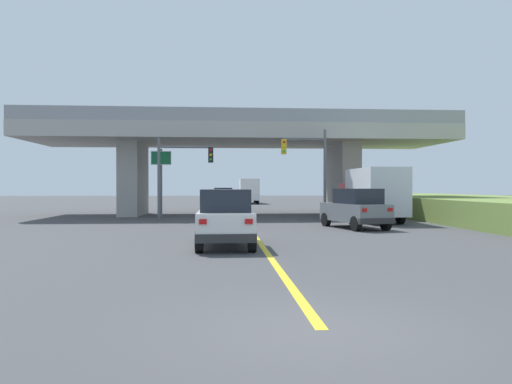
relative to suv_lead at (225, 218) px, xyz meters
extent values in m
plane|color=#424244|center=(1.31, 19.46, -1.01)|extent=(160.00, 160.00, 0.00)
cube|color=#A8A59E|center=(1.31, 19.46, 4.91)|extent=(30.61, 8.97, 1.09)
cube|color=#9A9891|center=(-6.59, 19.46, 1.68)|extent=(1.41, 5.38, 5.38)
cube|color=#9A9891|center=(9.21, 19.46, 1.68)|extent=(1.41, 5.38, 5.38)
cube|color=gray|center=(1.31, 15.12, 5.91)|extent=(30.61, 0.20, 0.90)
cube|color=gray|center=(1.31, 23.80, 5.91)|extent=(30.61, 0.20, 0.90)
cube|color=yellow|center=(1.31, 3.13, -1.01)|extent=(0.20, 26.72, 0.01)
cube|color=silver|center=(0.00, 0.12, -0.20)|extent=(1.89, 4.56, 0.90)
cube|color=#1E232D|center=(0.00, -0.23, 0.63)|extent=(1.67, 2.51, 0.76)
cube|color=#2D2D30|center=(0.00, -2.12, -0.51)|extent=(1.93, 0.20, 0.28)
cube|color=red|center=(-0.71, -2.19, 0.02)|extent=(0.24, 0.06, 0.16)
cube|color=red|center=(0.71, -2.19, 0.02)|extent=(0.24, 0.06, 0.16)
cylinder|color=black|center=(-0.85, 1.85, -0.65)|extent=(0.26, 0.72, 0.72)
cylinder|color=black|center=(0.85, 1.85, -0.65)|extent=(0.26, 0.72, 0.72)
cylinder|color=black|center=(-0.85, -1.62, -0.65)|extent=(0.26, 0.72, 0.72)
cylinder|color=black|center=(0.85, -1.62, -0.65)|extent=(0.26, 0.72, 0.72)
cube|color=slate|center=(6.65, 7.07, -0.20)|extent=(2.81, 4.57, 0.90)
cube|color=#1E232D|center=(6.73, 6.76, 0.63)|extent=(2.13, 2.66, 0.76)
cube|color=#2D2D30|center=(7.15, 5.05, -0.51)|extent=(1.87, 0.65, 0.28)
cube|color=red|center=(6.50, 4.82, 0.02)|extent=(0.25, 0.12, 0.16)
cube|color=red|center=(7.84, 5.15, 0.02)|extent=(0.25, 0.12, 0.16)
cylinder|color=black|center=(5.48, 8.40, -0.65)|extent=(0.43, 0.76, 0.72)
cylinder|color=black|center=(7.06, 8.79, -0.65)|extent=(0.43, 0.76, 0.72)
cylinder|color=black|center=(6.24, 5.34, -0.65)|extent=(0.43, 0.76, 0.72)
cylinder|color=black|center=(7.82, 5.74, -0.65)|extent=(0.43, 0.76, 0.72)
cube|color=red|center=(9.07, 14.73, 0.39)|extent=(2.20, 2.00, 1.90)
cube|color=silver|center=(9.07, 11.07, 0.81)|extent=(2.31, 5.33, 2.75)
cube|color=#B26619|center=(9.07, 11.07, 0.12)|extent=(2.33, 5.23, 0.24)
cylinder|color=black|center=(8.07, 14.73, -0.56)|extent=(0.30, 0.90, 0.90)
cylinder|color=black|center=(10.07, 14.73, -0.56)|extent=(0.30, 0.90, 0.90)
cylinder|color=black|center=(8.07, 9.73, -0.56)|extent=(0.30, 0.90, 0.90)
cylinder|color=black|center=(10.07, 9.73, -0.56)|extent=(0.30, 0.90, 0.90)
cube|color=maroon|center=(0.12, 30.44, -0.20)|extent=(1.94, 4.64, 0.90)
cube|color=#1E232D|center=(0.12, 30.10, 0.63)|extent=(1.71, 2.55, 0.76)
cube|color=#2D2D30|center=(0.12, 28.17, -0.51)|extent=(1.98, 0.20, 0.28)
cube|color=red|center=(-0.60, 28.10, 0.02)|extent=(0.24, 0.06, 0.16)
cube|color=red|center=(0.85, 28.10, 0.02)|extent=(0.24, 0.06, 0.16)
cylinder|color=black|center=(-0.75, 32.22, -0.65)|extent=(0.26, 0.72, 0.72)
cylinder|color=black|center=(0.99, 32.22, -0.65)|extent=(0.26, 0.72, 0.72)
cylinder|color=black|center=(-0.75, 28.67, -0.65)|extent=(0.26, 0.72, 0.72)
cylinder|color=black|center=(0.99, 28.67, -0.65)|extent=(0.26, 0.72, 0.72)
cylinder|color=#56595E|center=(6.63, 14.00, 1.91)|extent=(0.18, 0.18, 5.84)
cylinder|color=#56595E|center=(5.28, 14.00, 4.17)|extent=(2.70, 0.12, 0.12)
cube|color=gold|center=(3.94, 14.00, 3.69)|extent=(0.32, 0.26, 0.96)
sphere|color=red|center=(3.94, 13.85, 3.99)|extent=(0.16, 0.16, 0.16)
sphere|color=gold|center=(3.94, 13.85, 3.69)|extent=(0.16, 0.16, 0.16)
sphere|color=green|center=(3.94, 13.85, 3.39)|extent=(0.16, 0.16, 0.16)
cylinder|color=#56595E|center=(-4.01, 13.61, 1.57)|extent=(0.18, 0.18, 5.18)
cylinder|color=#56595E|center=(-2.39, 13.61, 3.59)|extent=(3.24, 0.12, 0.12)
cube|color=black|center=(-0.76, 13.61, 3.11)|extent=(0.32, 0.26, 0.96)
sphere|color=red|center=(-0.76, 13.46, 3.41)|extent=(0.16, 0.16, 0.16)
sphere|color=gold|center=(-0.76, 13.46, 3.11)|extent=(0.16, 0.16, 0.16)
sphere|color=green|center=(-0.76, 13.46, 2.81)|extent=(0.16, 0.16, 0.16)
cylinder|color=#56595E|center=(-4.24, 16.74, 1.35)|extent=(0.14, 0.14, 4.73)
cube|color=#146638|center=(-4.24, 16.68, 3.09)|extent=(1.31, 0.08, 0.86)
cube|color=white|center=(-4.24, 16.68, 3.09)|extent=(1.39, 0.04, 0.94)
cube|color=navy|center=(3.44, 47.20, 0.39)|extent=(2.20, 2.00, 1.90)
cube|color=white|center=(3.44, 43.69, 0.76)|extent=(2.31, 5.02, 2.65)
cube|color=#197F4C|center=(3.44, 43.69, 0.10)|extent=(2.33, 4.92, 0.24)
cylinder|color=black|center=(2.44, 47.20, -0.56)|extent=(0.30, 0.90, 0.90)
cylinder|color=black|center=(4.44, 47.20, -0.56)|extent=(0.30, 0.90, 0.90)
cylinder|color=black|center=(2.44, 42.43, -0.56)|extent=(0.30, 0.90, 0.90)
cylinder|color=black|center=(4.44, 42.43, -0.56)|extent=(0.30, 0.90, 0.90)
camera|label=1|loc=(-0.18, -17.26, 1.09)|focal=34.16mm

